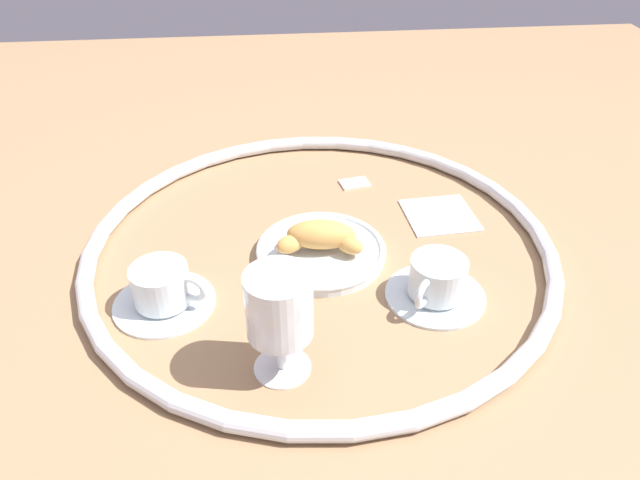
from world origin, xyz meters
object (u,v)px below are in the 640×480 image
(croissant_large, at_px, (320,237))
(juice_glass_left, at_px, (279,308))
(pastry_plate, at_px, (320,251))
(coffee_cup_far, at_px, (436,282))
(folded_napkin, at_px, (440,214))
(sugar_packet, at_px, (355,182))
(coffee_cup_near, at_px, (163,290))

(croissant_large, distance_m, juice_glass_left, 0.23)
(pastry_plate, xyz_separation_m, juice_glass_left, (0.07, 0.21, 0.09))
(juice_glass_left, bearing_deg, coffee_cup_far, -153.25)
(folded_napkin, bearing_deg, pastry_plate, 23.47)
(juice_glass_left, relative_size, folded_napkin, 1.27)
(pastry_plate, height_order, coffee_cup_far, coffee_cup_far)
(pastry_plate, relative_size, juice_glass_left, 1.37)
(croissant_large, height_order, coffee_cup_far, same)
(juice_glass_left, bearing_deg, sugar_packet, -109.55)
(folded_napkin, bearing_deg, coffee_cup_near, 22.54)
(juice_glass_left, height_order, sugar_packet, juice_glass_left)
(croissant_large, bearing_deg, folded_napkin, -155.83)
(pastry_plate, bearing_deg, folded_napkin, -156.53)
(coffee_cup_far, bearing_deg, pastry_plate, -36.35)
(sugar_packet, bearing_deg, coffee_cup_far, 90.19)
(croissant_large, height_order, sugar_packet, croissant_large)
(pastry_plate, distance_m, coffee_cup_near, 0.23)
(coffee_cup_near, bearing_deg, folded_napkin, -157.46)
(juice_glass_left, height_order, folded_napkin, juice_glass_left)
(coffee_cup_near, xyz_separation_m, sugar_packet, (-0.30, -0.29, -0.02))
(juice_glass_left, bearing_deg, coffee_cup_near, -40.48)
(coffee_cup_near, distance_m, juice_glass_left, 0.21)
(coffee_cup_near, height_order, juice_glass_left, juice_glass_left)
(pastry_plate, relative_size, coffee_cup_far, 1.41)
(pastry_plate, bearing_deg, croissant_large, 82.96)
(juice_glass_left, bearing_deg, folded_napkin, -131.90)
(sugar_packet, xyz_separation_m, folded_napkin, (-0.12, 0.12, -0.00))
(juice_glass_left, distance_m, folded_napkin, 0.42)
(croissant_large, relative_size, juice_glass_left, 0.97)
(croissant_large, bearing_deg, coffee_cup_far, 144.53)
(croissant_large, xyz_separation_m, sugar_packet, (-0.08, -0.21, -0.03))
(croissant_large, relative_size, sugar_packet, 2.72)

